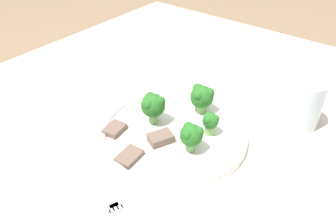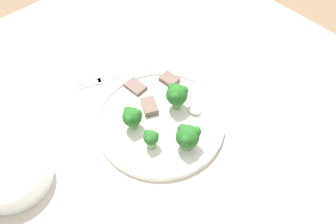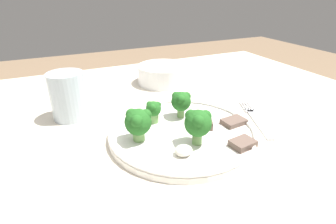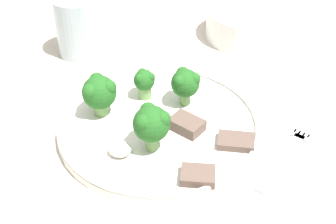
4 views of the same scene
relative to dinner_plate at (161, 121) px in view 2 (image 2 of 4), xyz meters
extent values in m
cube|color=beige|center=(-0.01, -0.01, -0.02)|extent=(1.24, 1.12, 0.03)
cylinder|color=brown|center=(0.54, -0.51, -0.39)|extent=(0.06, 0.06, 0.70)
cylinder|color=white|center=(0.00, 0.00, 0.00)|extent=(0.29, 0.29, 0.01)
torus|color=white|center=(0.00, 0.00, 0.01)|extent=(0.29, 0.29, 0.01)
cube|color=silver|center=(0.18, -0.03, -0.01)|extent=(0.06, 0.13, 0.00)
cube|color=silver|center=(0.20, 0.03, -0.01)|extent=(0.03, 0.02, 0.00)
cube|color=silver|center=(0.22, 0.05, -0.01)|extent=(0.02, 0.05, 0.00)
cube|color=silver|center=(0.21, 0.05, -0.01)|extent=(0.02, 0.05, 0.00)
cube|color=silver|center=(0.21, 0.06, -0.01)|extent=(0.02, 0.05, 0.00)
cube|color=silver|center=(0.20, 0.06, -0.01)|extent=(0.02, 0.05, 0.00)
cylinder|color=white|center=(0.09, 0.31, 0.02)|extent=(0.15, 0.15, 0.06)
cylinder|color=silver|center=(0.09, 0.31, 0.01)|extent=(0.13, 0.13, 0.04)
cylinder|color=#709E56|center=(0.03, 0.06, 0.01)|extent=(0.02, 0.02, 0.02)
sphere|color=#215B1E|center=(0.03, 0.06, 0.04)|extent=(0.04, 0.04, 0.04)
sphere|color=#215B1E|center=(0.04, 0.06, 0.05)|extent=(0.02, 0.02, 0.02)
sphere|color=#215B1E|center=(0.02, 0.07, 0.05)|extent=(0.02, 0.02, 0.02)
sphere|color=#215B1E|center=(0.02, 0.05, 0.05)|extent=(0.02, 0.02, 0.02)
cylinder|color=#709E56|center=(-0.04, 0.06, 0.01)|extent=(0.02, 0.02, 0.02)
sphere|color=#215B1E|center=(-0.04, 0.06, 0.03)|extent=(0.03, 0.03, 0.03)
sphere|color=#215B1E|center=(-0.03, 0.06, 0.04)|extent=(0.01, 0.01, 0.01)
sphere|color=#215B1E|center=(-0.04, 0.07, 0.04)|extent=(0.01, 0.01, 0.01)
sphere|color=#215B1E|center=(-0.04, 0.05, 0.04)|extent=(0.01, 0.01, 0.01)
cylinder|color=#709E56|center=(-0.09, 0.00, 0.01)|extent=(0.02, 0.02, 0.02)
sphere|color=#215B1E|center=(-0.09, 0.00, 0.04)|extent=(0.05, 0.05, 0.05)
sphere|color=#215B1E|center=(-0.07, 0.00, 0.05)|extent=(0.02, 0.02, 0.02)
sphere|color=#215B1E|center=(-0.10, 0.02, 0.05)|extent=(0.02, 0.02, 0.02)
sphere|color=#215B1E|center=(-0.10, -0.01, 0.05)|extent=(0.02, 0.02, 0.02)
cylinder|color=#709E56|center=(0.00, -0.05, 0.02)|extent=(0.02, 0.02, 0.03)
sphere|color=#215B1E|center=(0.00, -0.05, 0.05)|extent=(0.05, 0.05, 0.05)
sphere|color=#215B1E|center=(0.02, -0.05, 0.06)|extent=(0.02, 0.02, 0.02)
sphere|color=#215B1E|center=(0.00, -0.04, 0.06)|extent=(0.02, 0.02, 0.02)
sphere|color=#215B1E|center=(0.00, -0.07, 0.06)|extent=(0.02, 0.02, 0.02)
cube|color=brown|center=(0.04, 0.00, 0.01)|extent=(0.06, 0.05, 0.02)
cube|color=brown|center=(0.11, -0.02, 0.01)|extent=(0.05, 0.04, 0.01)
cube|color=brown|center=(0.08, -0.09, 0.01)|extent=(0.05, 0.04, 0.01)
ellipsoid|color=silver|center=(-0.03, -0.07, 0.01)|extent=(0.03, 0.03, 0.02)
camera|label=1|loc=(0.41, 0.30, 0.42)|focal=35.00mm
camera|label=2|loc=(-0.33, 0.27, 0.60)|focal=35.00mm
camera|label=3|loc=(-0.21, -0.40, 0.27)|focal=28.00mm
camera|label=4|loc=(0.13, -0.50, 0.43)|focal=50.00mm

